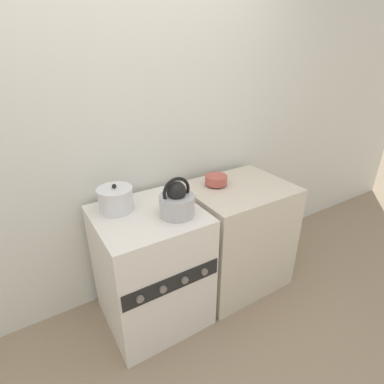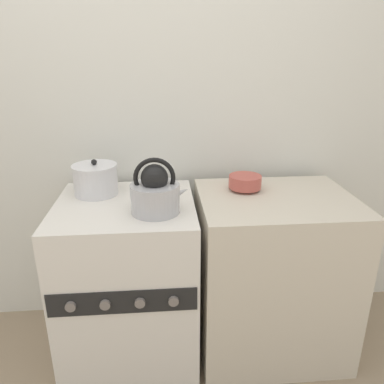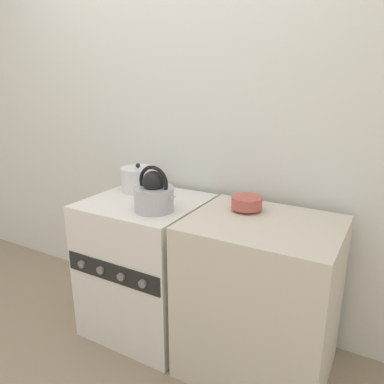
{
  "view_description": "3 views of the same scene",
  "coord_description": "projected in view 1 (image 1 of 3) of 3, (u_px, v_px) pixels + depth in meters",
  "views": [
    {
      "loc": [
        -0.62,
        -1.21,
        1.76
      ],
      "look_at": [
        0.32,
        0.31,
        0.91
      ],
      "focal_mm": 28.0,
      "sensor_mm": 36.0,
      "label": 1
    },
    {
      "loc": [
        0.18,
        -1.34,
        1.51
      ],
      "look_at": [
        0.32,
        0.29,
        0.9
      ],
      "focal_mm": 35.0,
      "sensor_mm": 36.0,
      "label": 2
    },
    {
      "loc": [
        1.27,
        -1.36,
        1.54
      ],
      "look_at": [
        0.33,
        0.29,
        0.95
      ],
      "focal_mm": 35.0,
      "sensor_mm": 36.0,
      "label": 3
    }
  ],
  "objects": [
    {
      "name": "ground_plane",
      "position": [
        175.0,
        344.0,
        1.98
      ],
      "size": [
        12.0,
        12.0,
        0.0
      ],
      "primitive_type": "plane",
      "color": "gray"
    },
    {
      "name": "wall_back",
      "position": [
        120.0,
        136.0,
        1.99
      ],
      "size": [
        7.0,
        0.06,
        2.5
      ],
      "color": "silver",
      "rests_on": "ground_plane"
    },
    {
      "name": "stove",
      "position": [
        151.0,
        267.0,
        2.04
      ],
      "size": [
        0.66,
        0.66,
        0.85
      ],
      "color": "silver",
      "rests_on": "ground_plane"
    },
    {
      "name": "counter",
      "position": [
        236.0,
        235.0,
        2.38
      ],
      "size": [
        0.75,
        0.61,
        0.86
      ],
      "color": "beige",
      "rests_on": "ground_plane"
    },
    {
      "name": "kettle",
      "position": [
        177.0,
        201.0,
        1.81
      ],
      "size": [
        0.27,
        0.22,
        0.25
      ],
      "color": "#B2B2B7",
      "rests_on": "stove"
    },
    {
      "name": "cooking_pot",
      "position": [
        116.0,
        199.0,
        1.87
      ],
      "size": [
        0.22,
        0.22,
        0.18
      ],
      "color": "silver",
      "rests_on": "stove"
    },
    {
      "name": "enamel_bowl",
      "position": [
        216.0,
        180.0,
        2.2
      ],
      "size": [
        0.16,
        0.16,
        0.08
      ],
      "color": "#B75147",
      "rests_on": "counter"
    }
  ]
}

